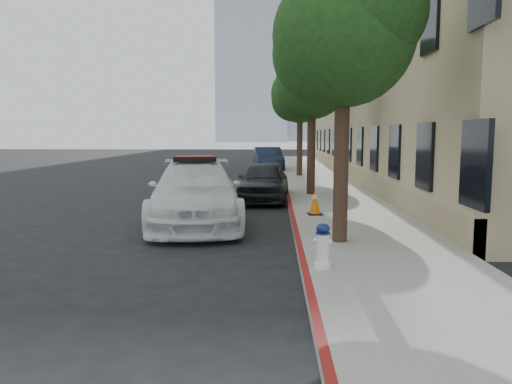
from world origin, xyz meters
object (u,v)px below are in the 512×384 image
object	(u,v)px
parked_car_mid	(264,181)
parked_car_far	(268,159)
traffic_cone	(315,202)
police_car	(195,193)
fire_hydrant	(323,246)

from	to	relation	value
parked_car_mid	parked_car_far	distance (m)	13.62
traffic_cone	parked_car_far	bearing A→B (deg)	94.83
traffic_cone	parked_car_mid	bearing A→B (deg)	111.29
police_car	traffic_cone	size ratio (longest dim) A/B	8.09
police_car	fire_hydrant	xyz separation A→B (m)	(2.83, -4.67, -0.30)
police_car	parked_car_mid	bearing A→B (deg)	61.48
parked_car_far	traffic_cone	world-z (taller)	parked_car_far
parked_car_mid	traffic_cone	xyz separation A→B (m)	(1.47, -3.77, -0.19)
police_car	traffic_cone	bearing A→B (deg)	4.57
parked_car_far	parked_car_mid	bearing A→B (deg)	-96.75
parked_car_mid	parked_car_far	bearing A→B (deg)	93.65
police_car	traffic_cone	world-z (taller)	police_car
police_car	fire_hydrant	world-z (taller)	police_car
fire_hydrant	traffic_cone	world-z (taller)	fire_hydrant
police_car	parked_car_far	size ratio (longest dim) A/B	1.30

